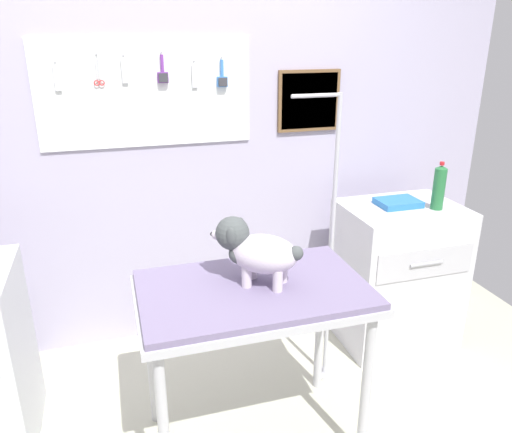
{
  "coord_description": "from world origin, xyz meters",
  "views": [
    {
      "loc": [
        -0.43,
        -1.57,
        1.83
      ],
      "look_at": [
        0.15,
        0.32,
        1.09
      ],
      "focal_mm": 34.95,
      "sensor_mm": 36.0,
      "label": 1
    }
  ],
  "objects_px": {
    "grooming_table": "(253,304)",
    "dog": "(255,250)",
    "cabinet_right": "(396,274)",
    "soda_bottle": "(439,187)",
    "grooming_arm": "(329,258)"
  },
  "relations": [
    {
      "from": "dog",
      "to": "soda_bottle",
      "type": "xyz_separation_m",
      "value": [
        1.22,
        0.45,
        0.03
      ]
    },
    {
      "from": "cabinet_right",
      "to": "dog",
      "type": "bearing_deg",
      "value": -153.25
    },
    {
      "from": "grooming_table",
      "to": "cabinet_right",
      "type": "distance_m",
      "value": 1.25
    },
    {
      "from": "grooming_arm",
      "to": "soda_bottle",
      "type": "xyz_separation_m",
      "value": [
        0.73,
        0.15,
        0.27
      ]
    },
    {
      "from": "grooming_table",
      "to": "cabinet_right",
      "type": "relative_size",
      "value": 1.14
    },
    {
      "from": "dog",
      "to": "cabinet_right",
      "type": "xyz_separation_m",
      "value": [
        1.07,
        0.54,
        -0.53
      ]
    },
    {
      "from": "dog",
      "to": "soda_bottle",
      "type": "relative_size",
      "value": 1.37
    },
    {
      "from": "grooming_table",
      "to": "dog",
      "type": "distance_m",
      "value": 0.24
    },
    {
      "from": "dog",
      "to": "soda_bottle",
      "type": "distance_m",
      "value": 1.3
    },
    {
      "from": "grooming_table",
      "to": "soda_bottle",
      "type": "relative_size",
      "value": 3.59
    },
    {
      "from": "grooming_table",
      "to": "cabinet_right",
      "type": "xyz_separation_m",
      "value": [
        1.08,
        0.57,
        -0.29
      ]
    },
    {
      "from": "dog",
      "to": "grooming_arm",
      "type": "bearing_deg",
      "value": 31.37
    },
    {
      "from": "grooming_table",
      "to": "grooming_arm",
      "type": "relative_size",
      "value": 0.63
    },
    {
      "from": "grooming_arm",
      "to": "soda_bottle",
      "type": "relative_size",
      "value": 5.66
    },
    {
      "from": "dog",
      "to": "soda_bottle",
      "type": "bearing_deg",
      "value": 20.2
    }
  ]
}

